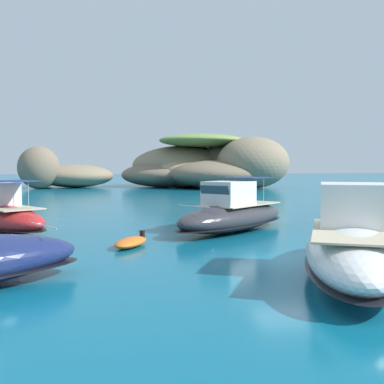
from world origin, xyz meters
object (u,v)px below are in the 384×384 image
(islet_large, at_px, (207,166))
(channel_buoy, at_px, (330,218))
(dinghy_tender, at_px, (131,242))
(islet_small, at_px, (61,173))
(motorboat_white, at_px, (353,245))
(motorboat_charcoal, at_px, (233,214))

(islet_large, bearing_deg, channel_buoy, -93.73)
(dinghy_tender, xyz_separation_m, channel_buoy, (13.20, 6.47, 0.11))
(islet_small, xyz_separation_m, motorboat_white, (15.98, -67.39, -1.48))
(islet_small, relative_size, dinghy_tender, 5.95)
(dinghy_tender, distance_m, channel_buoy, 14.71)
(motorboat_white, xyz_separation_m, channel_buoy, (6.01, 13.41, -0.71))
(motorboat_white, relative_size, channel_buoy, 7.39)
(islet_large, xyz_separation_m, motorboat_charcoal, (-10.66, -55.60, -2.70))
(motorboat_white, xyz_separation_m, dinghy_tender, (-7.19, 6.93, -0.82))
(dinghy_tender, bearing_deg, islet_large, 74.41)
(motorboat_charcoal, distance_m, channel_buoy, 7.58)
(islet_small, relative_size, motorboat_charcoal, 1.81)
(islet_small, bearing_deg, dinghy_tender, -81.73)
(islet_small, distance_m, channel_buoy, 58.33)
(dinghy_tender, relative_size, channel_buoy, 1.90)
(motorboat_white, bearing_deg, islet_large, 81.90)
(motorboat_charcoal, bearing_deg, dinghy_tender, -145.45)
(islet_small, height_order, motorboat_white, islet_small)
(motorboat_white, height_order, channel_buoy, motorboat_white)
(islet_small, relative_size, channel_buoy, 11.32)
(islet_small, distance_m, motorboat_white, 69.27)
(islet_small, xyz_separation_m, motorboat_charcoal, (14.81, -56.31, -1.55))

